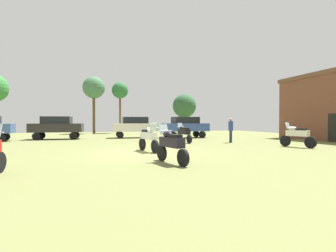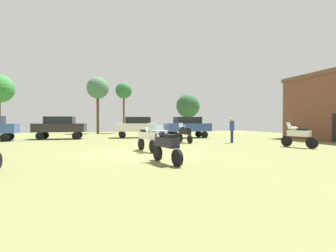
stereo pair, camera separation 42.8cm
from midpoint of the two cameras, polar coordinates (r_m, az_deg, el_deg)
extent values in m
cube|color=olive|center=(12.13, -6.52, -6.35)|extent=(44.00, 52.00, 0.02)
cube|color=black|center=(22.11, 34.11, -0.36)|extent=(0.08, 1.20, 2.20)
cylinder|color=black|center=(12.07, -4.10, -4.79)|extent=(0.27, 0.66, 0.65)
cylinder|color=black|center=(13.39, -6.94, -4.22)|extent=(0.27, 0.66, 0.65)
cube|color=silver|center=(12.69, -5.60, -2.22)|extent=(0.65, 1.30, 0.36)
ellipsoid|color=silver|center=(12.42, -5.05, -1.00)|extent=(0.42, 0.54, 0.24)
cube|color=black|center=(12.88, -6.02, -1.11)|extent=(0.42, 0.61, 0.12)
cube|color=silver|center=(12.14, -4.41, -0.19)|extent=(0.39, 0.23, 0.39)
cylinder|color=#B7B7BC|center=(12.22, -4.60, -0.47)|extent=(0.61, 0.18, 0.04)
cylinder|color=black|center=(18.72, 1.98, -2.77)|extent=(0.20, 0.63, 0.62)
cylinder|color=black|center=(17.34, 4.29, -3.08)|extent=(0.20, 0.63, 0.62)
cube|color=black|center=(18.00, 3.09, -1.37)|extent=(0.53, 1.36, 0.36)
ellipsoid|color=black|center=(18.25, 2.65, -0.45)|extent=(0.38, 0.52, 0.24)
cube|color=black|center=(17.78, 3.44, -0.62)|extent=(0.37, 0.59, 0.12)
cube|color=silver|center=(18.55, 2.18, 0.13)|extent=(0.38, 0.20, 0.39)
cylinder|color=#B7B7BC|center=(18.46, 2.32, -0.06)|extent=(0.62, 0.12, 0.04)
cylinder|color=black|center=(16.98, 25.08, -3.17)|extent=(0.32, 0.67, 0.67)
cylinder|color=black|center=(16.28, 29.72, -3.38)|extent=(0.32, 0.67, 0.67)
cube|color=silver|center=(16.59, 27.37, -1.51)|extent=(0.74, 1.34, 0.36)
ellipsoid|color=silver|center=(16.72, 26.49, -0.52)|extent=(0.45, 0.55, 0.24)
cube|color=black|center=(16.48, 28.07, -0.69)|extent=(0.46, 0.62, 0.12)
cube|color=silver|center=(16.87, 25.54, 0.11)|extent=(0.39, 0.25, 0.39)
cylinder|color=#B7B7BC|center=(16.82, 25.82, -0.10)|extent=(0.60, 0.22, 0.04)
cylinder|color=black|center=(9.72, -2.73, -6.32)|extent=(0.26, 0.62, 0.61)
cylinder|color=black|center=(8.44, 2.07, -7.44)|extent=(0.26, 0.62, 0.61)
cube|color=black|center=(9.01, -0.50, -3.80)|extent=(0.65, 1.32, 0.36)
ellipsoid|color=black|center=(9.24, -1.39, -1.95)|extent=(0.42, 0.54, 0.24)
cube|color=black|center=(8.81, 0.23, -2.35)|extent=(0.42, 0.61, 0.12)
cube|color=silver|center=(9.51, -2.33, -0.78)|extent=(0.39, 0.23, 0.39)
cylinder|color=#B7B7BC|center=(9.43, -2.05, -1.16)|extent=(0.61, 0.18, 0.04)
cylinder|color=black|center=(22.96, -11.66, -2.07)|extent=(0.65, 0.25, 0.64)
cylinder|color=black|center=(24.40, -11.83, -1.89)|extent=(0.65, 0.25, 0.64)
cylinder|color=black|center=(23.29, -4.45, -2.01)|extent=(0.65, 0.25, 0.64)
cylinder|color=black|center=(24.70, -5.03, -1.83)|extent=(0.65, 0.25, 0.64)
cube|color=silver|center=(23.77, -8.23, -0.28)|extent=(4.38, 2.00, 0.75)
cube|color=black|center=(23.76, -8.23, 1.36)|extent=(2.44, 1.70, 0.61)
cylinder|color=black|center=(22.20, 0.67, -2.15)|extent=(0.64, 0.23, 0.64)
cylinder|color=black|center=(23.57, -0.44, -1.97)|extent=(0.64, 0.23, 0.64)
cylinder|color=black|center=(23.29, 7.51, -2.01)|extent=(0.64, 0.23, 0.64)
cylinder|color=black|center=(24.60, 6.08, -1.85)|extent=(0.64, 0.23, 0.64)
cube|color=#344F99|center=(23.35, 3.52, -0.29)|extent=(4.32, 1.84, 0.75)
cube|color=black|center=(23.34, 3.52, 1.38)|extent=(2.38, 1.61, 0.61)
cylinder|color=black|center=(23.33, -28.89, -2.12)|extent=(0.66, 0.28, 0.64)
cylinder|color=black|center=(24.71, -27.93, -1.95)|extent=(0.66, 0.28, 0.64)
cylinder|color=black|center=(22.66, -21.79, -2.16)|extent=(0.66, 0.28, 0.64)
cylinder|color=black|center=(24.08, -21.22, -1.97)|extent=(0.66, 0.28, 0.64)
cube|color=#282524|center=(23.63, -25.01, -0.37)|extent=(4.44, 2.17, 0.75)
cube|color=black|center=(23.62, -25.02, 1.28)|extent=(2.50, 1.79, 0.61)
cylinder|color=black|center=(22.69, -34.99, -2.26)|extent=(0.65, 0.26, 0.64)
cylinder|color=black|center=(24.09, -34.15, -2.08)|extent=(0.65, 0.26, 0.64)
cylinder|color=navy|center=(18.41, 13.91, -2.46)|extent=(0.14, 0.14, 0.88)
cylinder|color=navy|center=(18.57, 13.72, -2.43)|extent=(0.14, 0.14, 0.88)
cylinder|color=navy|center=(18.46, 13.83, -0.01)|extent=(0.39, 0.39, 0.70)
sphere|color=tan|center=(18.45, 13.83, 1.44)|extent=(0.24, 0.24, 0.24)
cylinder|color=brown|center=(34.17, 3.50, 0.94)|extent=(0.32, 0.32, 3.01)
sphere|color=#2E5A35|center=(34.24, 3.50, 4.70)|extent=(3.29, 3.29, 3.29)
cylinder|color=brown|center=(33.95, -11.49, 2.88)|extent=(0.27, 0.27, 5.33)
sphere|color=#2D6C37|center=(34.21, -11.51, 8.18)|extent=(2.21, 2.21, 2.21)
cylinder|color=brown|center=(33.43, -17.29, 2.92)|extent=(0.34, 0.34, 5.37)
sphere|color=#45754E|center=(33.71, -17.32, 8.58)|extent=(2.84, 2.84, 2.84)
camera|label=1|loc=(0.21, -90.78, -0.01)|focal=26.06mm
camera|label=2|loc=(0.21, 89.22, 0.01)|focal=26.06mm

